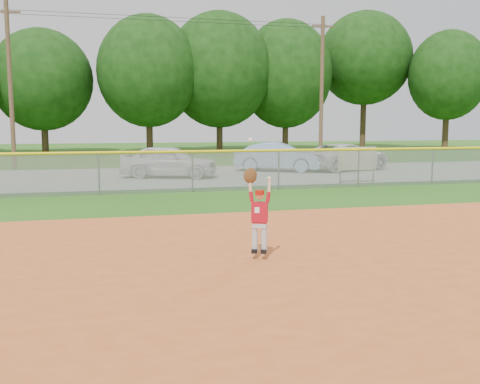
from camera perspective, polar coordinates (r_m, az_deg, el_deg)
name	(u,v)px	position (r m, az deg, el deg)	size (l,w,h in m)	color
ground	(274,258)	(10.22, 3.68, -7.04)	(120.00, 120.00, 0.00)	#255613
clay_infield	(341,311)	(7.54, 10.75, -12.32)	(24.00, 16.00, 0.04)	#B85121
parking_strip	(173,176)	(25.74, -7.14, 1.70)	(44.00, 10.00, 0.03)	gray
car_white_a	(169,161)	(24.93, -7.58, 3.28)	(1.78, 4.42, 1.51)	silver
car_blue	(279,157)	(28.03, 4.16, 3.76)	(1.58, 4.52, 1.49)	#7D99BA
car_white_b	(346,157)	(29.25, 11.24, 3.71)	(2.35, 5.09, 1.41)	silver
sponsor_sign	(357,160)	(22.89, 12.40, 3.40)	(1.74, 0.11, 1.54)	gray
outfield_fence	(192,168)	(19.74, -5.10, 2.53)	(40.06, 0.10, 1.55)	gray
power_lines	(177,86)	(31.76, -6.76, 11.20)	(19.40, 0.24, 9.00)	#4C3823
tree_line	(152,64)	(47.76, -9.33, 13.30)	(62.37, 13.00, 14.43)	#422D1C
ballplayer	(258,211)	(9.82, 1.95, -2.01)	(0.51, 0.34, 2.12)	silver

